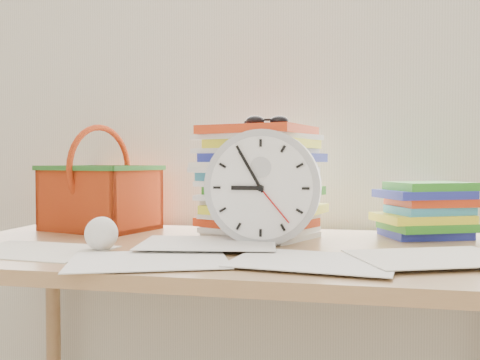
% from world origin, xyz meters
% --- Properties ---
extents(curtain, '(2.40, 0.01, 2.50)m').
position_xyz_m(curtain, '(0.00, 1.98, 1.30)').
color(curtain, silver).
rests_on(curtain, room_shell).
extents(desk, '(1.40, 0.70, 0.75)m').
position_xyz_m(desk, '(0.00, 1.60, 0.68)').
color(desk, '#9C7449').
rests_on(desk, ground).
extents(paper_stack, '(0.37, 0.34, 0.29)m').
position_xyz_m(paper_stack, '(0.03, 1.76, 0.89)').
color(paper_stack, white).
rests_on(paper_stack, desk).
extents(clock, '(0.27, 0.05, 0.27)m').
position_xyz_m(clock, '(0.06, 1.63, 0.89)').
color(clock, '#B5B7BA').
rests_on(clock, desk).
extents(sunglasses, '(0.15, 0.13, 0.03)m').
position_xyz_m(sunglasses, '(0.05, 1.78, 1.05)').
color(sunglasses, black).
rests_on(sunglasses, paper_stack).
extents(book_stack, '(0.30, 0.27, 0.14)m').
position_xyz_m(book_stack, '(0.45, 1.83, 0.82)').
color(book_stack, white).
rests_on(book_stack, desk).
extents(basket, '(0.34, 0.30, 0.29)m').
position_xyz_m(basket, '(-0.44, 1.81, 0.90)').
color(basket, '#C13E12').
rests_on(basket, desk).
extents(crumpled_ball, '(0.07, 0.07, 0.07)m').
position_xyz_m(crumpled_ball, '(-0.28, 1.48, 0.79)').
color(crumpled_ball, white).
rests_on(crumpled_ball, desk).
extents(scattered_papers, '(1.26, 0.42, 0.02)m').
position_xyz_m(scattered_papers, '(0.00, 1.60, 0.76)').
color(scattered_papers, white).
rests_on(scattered_papers, desk).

